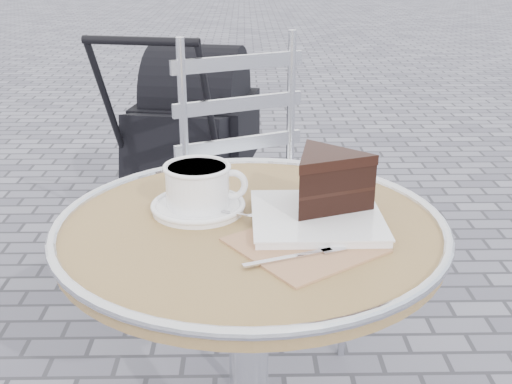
{
  "coord_description": "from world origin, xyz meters",
  "views": [
    {
      "loc": [
        -0.01,
        -1.06,
        1.22
      ],
      "look_at": [
        0.01,
        0.03,
        0.78
      ],
      "focal_mm": 45.0,
      "sensor_mm": 36.0,
      "label": 1
    }
  ],
  "objects_px": {
    "cafe_table": "(251,301)",
    "baby_stroller": "(192,144)",
    "cappuccino_set": "(199,191)",
    "cake_plate_set": "(324,189)",
    "bistro_chair": "(250,158)"
  },
  "relations": [
    {
      "from": "cafe_table",
      "to": "baby_stroller",
      "type": "xyz_separation_m",
      "value": [
        -0.23,
        1.49,
        -0.15
      ]
    },
    {
      "from": "cafe_table",
      "to": "baby_stroller",
      "type": "relative_size",
      "value": 0.78
    },
    {
      "from": "cafe_table",
      "to": "cappuccino_set",
      "type": "height_order",
      "value": "cappuccino_set"
    },
    {
      "from": "cake_plate_set",
      "to": "baby_stroller",
      "type": "relative_size",
      "value": 0.39
    },
    {
      "from": "baby_stroller",
      "to": "cake_plate_set",
      "type": "bearing_deg",
      "value": -65.26
    },
    {
      "from": "cappuccino_set",
      "to": "cake_plate_set",
      "type": "distance_m",
      "value": 0.24
    },
    {
      "from": "cafe_table",
      "to": "bistro_chair",
      "type": "relative_size",
      "value": 0.78
    },
    {
      "from": "cappuccino_set",
      "to": "baby_stroller",
      "type": "bearing_deg",
      "value": 91.1
    },
    {
      "from": "cappuccino_set",
      "to": "bistro_chair",
      "type": "xyz_separation_m",
      "value": [
        0.1,
        0.74,
        -0.18
      ]
    },
    {
      "from": "baby_stroller",
      "to": "cafe_table",
      "type": "bearing_deg",
      "value": -70.47
    },
    {
      "from": "cappuccino_set",
      "to": "cake_plate_set",
      "type": "bearing_deg",
      "value": -13.88
    },
    {
      "from": "bistro_chair",
      "to": "baby_stroller",
      "type": "bearing_deg",
      "value": 84.71
    },
    {
      "from": "cappuccino_set",
      "to": "baby_stroller",
      "type": "height_order",
      "value": "baby_stroller"
    },
    {
      "from": "cafe_table",
      "to": "cappuccino_set",
      "type": "xyz_separation_m",
      "value": [
        -0.1,
        0.06,
        0.2
      ]
    },
    {
      "from": "cappuccino_set",
      "to": "cafe_table",
      "type": "bearing_deg",
      "value": -36.99
    }
  ]
}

